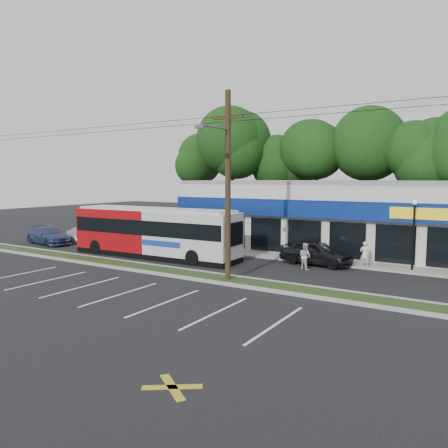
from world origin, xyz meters
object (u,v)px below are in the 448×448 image
pedestrian_a (365,254)px  utility_pole (224,180)px  pedestrian_b (305,256)px  metrobus (154,231)px  lamp_post (414,227)px  car_silver (92,235)px  car_dark (316,252)px  car_blue (49,235)px

pedestrian_a → utility_pole: bearing=36.4°
pedestrian_b → metrobus: bearing=33.3°
utility_pole → lamp_post: bearing=43.9°
car_silver → pedestrian_b: (18.87, -0.23, 0.06)m
metrobus → pedestrian_b: 10.71m
car_dark → pedestrian_a: 2.96m
metrobus → car_silver: 8.55m
metrobus → car_blue: 11.61m
car_dark → pedestrian_b: 1.76m
car_silver → car_blue: bearing=117.4°
lamp_post → car_blue: (-27.71, -4.39, -1.95)m
car_dark → utility_pole: bearing=165.4°
pedestrian_a → metrobus: bearing=-1.1°
lamp_post → pedestrian_a: lamp_post is taller
car_silver → lamp_post: bearing=-86.0°
utility_pole → car_dark: 8.66m
utility_pole → car_silver: bearing=162.0°
metrobus → car_silver: size_ratio=2.82×
car_blue → utility_pole: bearing=-90.5°
car_blue → lamp_post: bearing=-71.4°
car_blue → pedestrian_b: (22.12, 1.59, 0.09)m
utility_pole → car_blue: bearing=169.9°
utility_pole → pedestrian_a: bearing=54.0°
metrobus → utility_pole: bearing=-25.8°
pedestrian_a → pedestrian_b: size_ratio=1.01×
car_silver → metrobus: bearing=-103.7°
car_blue → pedestrian_b: size_ratio=3.06×
utility_pole → pedestrian_b: utility_pole is taller
lamp_post → pedestrian_a: size_ratio=2.60×
lamp_post → car_silver: bearing=-174.0°
car_dark → car_silver: bearing=101.1°
metrobus → pedestrian_a: metrobus is taller
car_silver → car_blue: car_silver is taller
car_dark → car_blue: 22.42m
utility_pole → car_blue: 20.39m
lamp_post → car_silver: 24.66m
lamp_post → car_blue: size_ratio=0.86×
utility_pole → car_dark: bearing=69.0°
lamp_post → car_dark: (-5.54, -1.04, -1.88)m
lamp_post → pedestrian_b: bearing=-153.4°
metrobus → pedestrian_b: (10.56, 1.50, -1.01)m
lamp_post → pedestrian_b: (-5.59, -2.80, -1.86)m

